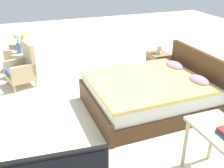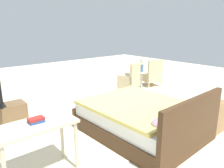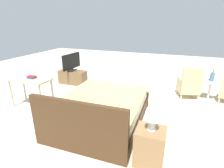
% 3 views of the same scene
% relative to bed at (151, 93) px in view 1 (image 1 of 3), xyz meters
% --- Properties ---
extents(ground_plane, '(16.00, 16.00, 0.00)m').
position_rel_bed_xyz_m(ground_plane, '(-0.24, -1.09, -0.30)').
color(ground_plane, beige).
extents(bed, '(1.73, 2.17, 0.96)m').
position_rel_bed_xyz_m(bed, '(0.00, 0.00, 0.00)').
color(bed, '#472D19').
rests_on(bed, ground_plane).
extents(armchair_by_window_left, '(0.67, 0.67, 0.92)m').
position_rel_bed_xyz_m(armchair_by_window_left, '(-2.86, -2.12, 0.08)').
color(armchair_by_window_left, '#CCB284').
rests_on(armchair_by_window_left, ground_plane).
extents(armchair_by_window_right, '(0.67, 0.67, 0.92)m').
position_rel_bed_xyz_m(armchair_by_window_right, '(-1.80, -2.12, 0.08)').
color(armchair_by_window_right, '#CCB284').
rests_on(armchair_by_window_right, ground_plane).
extents(side_table, '(0.40, 0.40, 0.57)m').
position_rel_bed_xyz_m(side_table, '(-2.33, -2.13, 0.06)').
color(side_table, beige).
rests_on(side_table, ground_plane).
extents(flower_vase, '(0.17, 0.17, 0.48)m').
position_rel_bed_xyz_m(flower_vase, '(-2.33, -2.13, 0.56)').
color(flower_vase, '#4C709E').
rests_on(flower_vase, side_table).
extents(nightstand, '(0.44, 0.41, 0.59)m').
position_rel_bed_xyz_m(nightstand, '(-1.15, 0.77, -0.00)').
color(nightstand, '#997047').
rests_on(nightstand, ground_plane).
extents(table_lamp, '(0.22, 0.22, 0.33)m').
position_rel_bed_xyz_m(table_lamp, '(-1.15, 0.77, 0.51)').
color(table_lamp, silver).
rests_on(table_lamp, nightstand).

